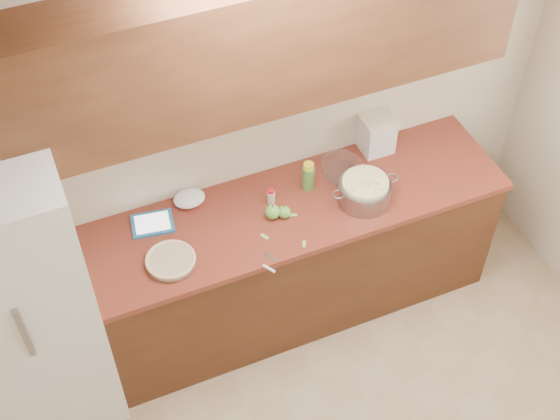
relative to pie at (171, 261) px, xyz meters
name	(u,v)px	position (x,y,z in m)	size (l,w,h in m)	color
room_shell	(421,395)	(0.67, -1.35, 0.36)	(3.60, 3.60, 3.60)	tan
counter_run	(279,262)	(0.67, 0.13, -0.48)	(2.64, 0.68, 0.92)	#4C2A15
upper_cabinets	(266,41)	(0.67, 0.28, 1.01)	(2.60, 0.34, 0.70)	brown
fridge	(20,299)	(-0.77, 0.09, -0.04)	(0.70, 0.70, 1.80)	white
pie	(171,261)	(0.00, 0.00, 0.00)	(0.27, 0.27, 0.04)	silver
colander	(365,191)	(1.14, 0.02, 0.05)	(0.40, 0.30, 0.15)	gray
flour_canister	(376,133)	(1.39, 0.37, 0.10)	(0.19, 0.19, 0.24)	silver
tablet	(152,224)	(-0.01, 0.30, -0.01)	(0.25, 0.21, 0.02)	#2168A2
paring_knife	(269,267)	(0.46, -0.22, -0.02)	(0.09, 0.15, 0.02)	gray
lemon_bottle	(308,176)	(0.89, 0.23, 0.07)	(0.07, 0.07, 0.19)	#4C8C38
cinnamon_shaker	(271,197)	(0.65, 0.20, 0.03)	(0.04, 0.04, 0.10)	beige
vanilla_bottle	(304,181)	(0.87, 0.25, 0.02)	(0.03, 0.03, 0.08)	black
mixing_bowl	(341,167)	(1.11, 0.26, 0.02)	(0.23, 0.23, 0.09)	silver
paper_towel	(189,198)	(0.23, 0.38, 0.01)	(0.18, 0.15, 0.07)	white
apple_left	(273,212)	(0.61, 0.10, 0.02)	(0.08, 0.08, 0.10)	#63A93D
apple_center	(284,212)	(0.68, 0.07, 0.01)	(0.07, 0.07, 0.08)	#63A93D
peel_a	(304,244)	(0.70, -0.15, -0.02)	(0.05, 0.02, 0.00)	#8BC660
peel_b	(265,237)	(0.52, -0.02, -0.02)	(0.05, 0.02, 0.00)	#8BC660
peel_c	(293,215)	(0.72, 0.06, -0.02)	(0.05, 0.02, 0.00)	#8BC660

